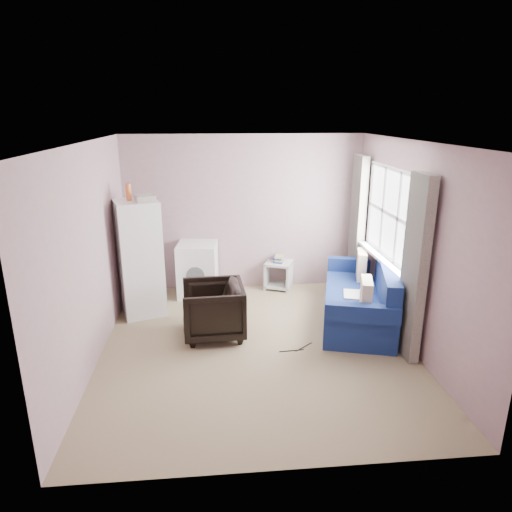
{
  "coord_description": "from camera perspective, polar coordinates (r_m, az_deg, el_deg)",
  "views": [
    {
      "loc": [
        -0.49,
        -5.11,
        2.8
      ],
      "look_at": [
        0.05,
        0.6,
        1.0
      ],
      "focal_mm": 32.0,
      "sensor_mm": 36.0,
      "label": 1
    }
  ],
  "objects": [
    {
      "name": "washing_machine",
      "position": [
        7.3,
        -7.29,
        -1.55
      ],
      "size": [
        0.66,
        0.66,
        0.85
      ],
      "rotation": [
        0.0,
        0.0,
        -0.1
      ],
      "color": "white",
      "rests_on": "ground"
    },
    {
      "name": "window_dressing",
      "position": [
        6.47,
        15.41,
        1.6
      ],
      "size": [
        0.17,
        2.62,
        2.18
      ],
      "color": "white",
      "rests_on": "ground"
    },
    {
      "name": "fridge",
      "position": [
        6.67,
        -14.28,
        -0.2
      ],
      "size": [
        0.72,
        0.72,
        1.89
      ],
      "rotation": [
        0.0,
        0.0,
        0.32
      ],
      "color": "white",
      "rests_on": "ground"
    },
    {
      "name": "sofa",
      "position": [
        6.54,
        13.19,
        -5.32
      ],
      "size": [
        1.38,
        2.14,
        0.88
      ],
      "rotation": [
        0.0,
        0.0,
        -0.27
      ],
      "color": "navy",
      "rests_on": "ground"
    },
    {
      "name": "side_table",
      "position": [
        7.59,
        2.86,
        -2.1
      ],
      "size": [
        0.53,
        0.53,
        0.56
      ],
      "rotation": [
        0.0,
        0.0,
        -0.37
      ],
      "color": "silver",
      "rests_on": "ground"
    },
    {
      "name": "floor_cables",
      "position": [
        5.8,
        5.23,
        -11.47
      ],
      "size": [
        0.45,
        0.21,
        0.01
      ],
      "rotation": [
        0.0,
        0.0,
        0.43
      ],
      "color": "black",
      "rests_on": "ground"
    },
    {
      "name": "armchair",
      "position": [
        5.97,
        -5.39,
        -6.42
      ],
      "size": [
        0.76,
        0.81,
        0.79
      ],
      "primitive_type": "imported",
      "rotation": [
        0.0,
        0.0,
        -1.52
      ],
      "color": "black",
      "rests_on": "ground"
    },
    {
      "name": "room",
      "position": [
        5.37,
        0.28,
        0.67
      ],
      "size": [
        3.84,
        4.24,
        2.54
      ],
      "color": "#958362",
      "rests_on": "ground"
    }
  ]
}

